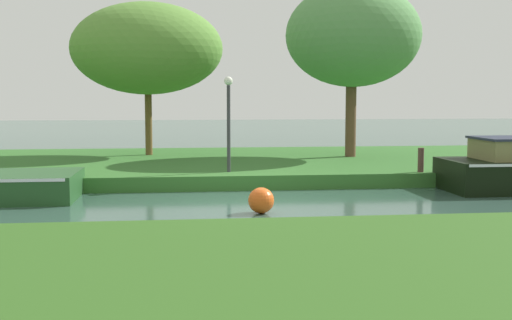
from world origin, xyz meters
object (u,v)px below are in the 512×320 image
(willow_tree_centre, at_px, (147,49))
(mooring_post_far, at_px, (421,160))
(lamp_post, at_px, (229,111))
(channel_buoy, at_px, (261,200))
(willow_tree_right, at_px, (353,36))

(willow_tree_centre, height_order, mooring_post_far, willow_tree_centre)
(mooring_post_far, bearing_deg, lamp_post, 172.62)
(mooring_post_far, distance_m, channel_buoy, 6.20)
(willow_tree_right, height_order, mooring_post_far, willow_tree_right)
(mooring_post_far, relative_size, channel_buoy, 1.22)
(willow_tree_centre, xyz_separation_m, willow_tree_right, (7.13, -1.40, 0.40))
(lamp_post, relative_size, channel_buoy, 4.76)
(lamp_post, bearing_deg, willow_tree_centre, 114.02)
(willow_tree_right, height_order, lamp_post, willow_tree_right)
(willow_tree_right, distance_m, channel_buoy, 10.51)
(willow_tree_centre, relative_size, lamp_post, 2.05)
(willow_tree_right, relative_size, lamp_post, 2.26)
(willow_tree_centre, relative_size, mooring_post_far, 8.02)
(willow_tree_centre, distance_m, lamp_post, 6.46)
(lamp_post, height_order, channel_buoy, lamp_post)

